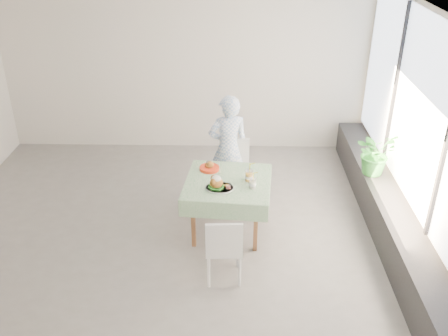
{
  "coord_description": "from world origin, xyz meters",
  "views": [
    {
      "loc": [
        0.82,
        -5.47,
        3.78
      ],
      "look_at": [
        0.7,
        -0.03,
        0.9
      ],
      "focal_mm": 40.0,
      "sensor_mm": 36.0,
      "label": 1
    }
  ],
  "objects_px": {
    "main_dish": "(218,184)",
    "chair_near": "(224,259)",
    "cafe_table": "(228,200)",
    "juice_cup_orange": "(249,176)",
    "potted_plant": "(376,153)",
    "chair_far": "(233,184)",
    "diner": "(228,148)"
  },
  "relations": [
    {
      "from": "chair_near",
      "to": "main_dish",
      "type": "xyz_separation_m",
      "value": [
        -0.09,
        0.74,
        0.54
      ]
    },
    {
      "from": "cafe_table",
      "to": "diner",
      "type": "height_order",
      "value": "diner"
    },
    {
      "from": "juice_cup_orange",
      "to": "chair_near",
      "type": "bearing_deg",
      "value": -107.32
    },
    {
      "from": "cafe_table",
      "to": "main_dish",
      "type": "distance_m",
      "value": 0.41
    },
    {
      "from": "chair_far",
      "to": "potted_plant",
      "type": "distance_m",
      "value": 1.99
    },
    {
      "from": "diner",
      "to": "potted_plant",
      "type": "relative_size",
      "value": 2.51
    },
    {
      "from": "potted_plant",
      "to": "chair_near",
      "type": "bearing_deg",
      "value": -140.98
    },
    {
      "from": "cafe_table",
      "to": "chair_near",
      "type": "height_order",
      "value": "chair_near"
    },
    {
      "from": "main_dish",
      "to": "potted_plant",
      "type": "height_order",
      "value": "potted_plant"
    },
    {
      "from": "potted_plant",
      "to": "main_dish",
      "type": "bearing_deg",
      "value": -156.86
    },
    {
      "from": "cafe_table",
      "to": "chair_far",
      "type": "distance_m",
      "value": 0.75
    },
    {
      "from": "main_dish",
      "to": "juice_cup_orange",
      "type": "relative_size",
      "value": 1.17
    },
    {
      "from": "chair_near",
      "to": "diner",
      "type": "height_order",
      "value": "diner"
    },
    {
      "from": "chair_near",
      "to": "potted_plant",
      "type": "distance_m",
      "value": 2.65
    },
    {
      "from": "chair_near",
      "to": "potted_plant",
      "type": "bearing_deg",
      "value": 39.02
    },
    {
      "from": "cafe_table",
      "to": "chair_near",
      "type": "relative_size",
      "value": 1.35
    },
    {
      "from": "cafe_table",
      "to": "potted_plant",
      "type": "xyz_separation_m",
      "value": [
        1.99,
        0.7,
        0.35
      ]
    },
    {
      "from": "chair_far",
      "to": "main_dish",
      "type": "height_order",
      "value": "main_dish"
    },
    {
      "from": "main_dish",
      "to": "diner",
      "type": "bearing_deg",
      "value": 84.2
    },
    {
      "from": "chair_near",
      "to": "cafe_table",
      "type": "bearing_deg",
      "value": 88.14
    },
    {
      "from": "chair_far",
      "to": "chair_near",
      "type": "distance_m",
      "value": 1.66
    },
    {
      "from": "main_dish",
      "to": "chair_near",
      "type": "bearing_deg",
      "value": -83.21
    },
    {
      "from": "chair_near",
      "to": "potted_plant",
      "type": "relative_size",
      "value": 1.37
    },
    {
      "from": "juice_cup_orange",
      "to": "cafe_table",
      "type": "bearing_deg",
      "value": -179.89
    },
    {
      "from": "main_dish",
      "to": "potted_plant",
      "type": "relative_size",
      "value": 0.56
    },
    {
      "from": "chair_far",
      "to": "main_dish",
      "type": "xyz_separation_m",
      "value": [
        -0.18,
        -0.92,
        0.52
      ]
    },
    {
      "from": "chair_far",
      "to": "diner",
      "type": "xyz_separation_m",
      "value": [
        -0.07,
        0.16,
        0.49
      ]
    },
    {
      "from": "chair_far",
      "to": "chair_near",
      "type": "height_order",
      "value": "chair_far"
    },
    {
      "from": "cafe_table",
      "to": "chair_near",
      "type": "bearing_deg",
      "value": -91.86
    },
    {
      "from": "chair_near",
      "to": "potted_plant",
      "type": "height_order",
      "value": "potted_plant"
    },
    {
      "from": "juice_cup_orange",
      "to": "potted_plant",
      "type": "distance_m",
      "value": 1.86
    },
    {
      "from": "cafe_table",
      "to": "chair_far",
      "type": "xyz_separation_m",
      "value": [
        0.07,
        0.73,
        -0.18
      ]
    }
  ]
}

